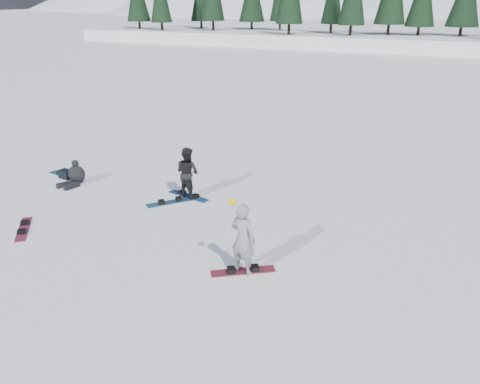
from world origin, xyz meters
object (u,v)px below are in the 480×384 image
object	(u,v)px
snowboarder_man	(187,172)
gear_bag	(66,174)
snowboard_loose_a	(170,202)
snowboard_loose_b	(24,229)
snowboarder_woman	(243,239)
snowboard_loose_c	(66,175)
seated_rider	(76,175)

from	to	relation	value
snowboarder_man	gear_bag	xyz separation A→B (m)	(-4.76, -0.34, -0.67)
snowboarder_man	snowboard_loose_a	bearing A→B (deg)	80.90
gear_bag	snowboard_loose_b	xyz separation A→B (m)	(1.79, -3.53, -0.14)
gear_bag	snowboard_loose_b	size ratio (longest dim) A/B	0.30
snowboarder_woman	snowboard_loose_b	bearing A→B (deg)	13.80
snowboard_loose_b	snowboarder_woman	bearing A→B (deg)	54.93
snowboarder_woman	snowboarder_man	world-z (taller)	snowboarder_woman
gear_bag	snowboard_loose_c	xyz separation A→B (m)	(-0.19, 0.17, -0.14)
snowboarder_man	gear_bag	size ratio (longest dim) A/B	3.64
gear_bag	snowboard_loose_c	world-z (taller)	gear_bag
snowboarder_woman	snowboard_loose_c	world-z (taller)	snowboarder_woman
snowboard_loose_b	snowboard_loose_a	bearing A→B (deg)	100.25
seated_rider	gear_bag	size ratio (longest dim) A/B	2.38
snowboard_loose_a	snowboard_loose_b	world-z (taller)	same
snowboard_loose_b	snowboarder_man	bearing A→B (deg)	102.87
snowboard_loose_a	snowboard_loose_c	bearing A→B (deg)	125.04
snowboard_loose_b	snowboard_loose_c	xyz separation A→B (m)	(-1.97, 3.70, 0.00)
snowboarder_man	gear_bag	world-z (taller)	snowboarder_man
gear_bag	snowboard_loose_a	bearing A→B (deg)	-4.14
snowboarder_woman	snowboard_loose_b	size ratio (longest dim) A/B	1.25
snowboarder_man	snowboard_loose_a	xyz separation A→B (m)	(-0.27, -0.66, -0.80)
snowboarder_man	snowboard_loose_b	distance (m)	4.94
snowboarder_woman	seated_rider	xyz separation A→B (m)	(-7.45, 2.78, -0.55)
seated_rider	snowboarder_woman	bearing A→B (deg)	0.40
snowboarder_man	snowboard_loose_b	bearing A→B (deg)	65.32
snowboard_loose_c	seated_rider	bearing A→B (deg)	-16.92
snowboarder_man	gear_bag	bearing A→B (deg)	16.93
snowboard_loose_a	snowboard_loose_b	distance (m)	4.19
seated_rider	snowboarder_man	bearing A→B (deg)	29.11
seated_rider	snowboard_loose_a	world-z (taller)	seated_rider
seated_rider	snowboard_loose_c	world-z (taller)	seated_rider
snowboarder_woman	snowboard_loose_a	size ratio (longest dim) A/B	1.25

